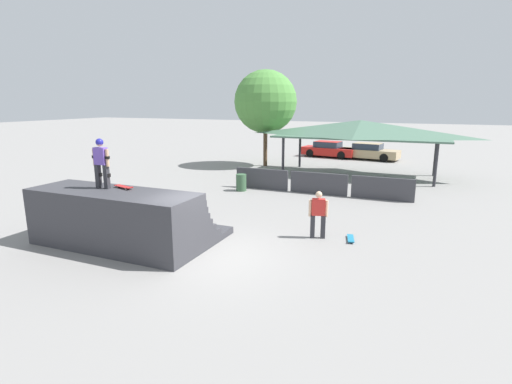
# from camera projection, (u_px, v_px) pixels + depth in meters

# --- Properties ---
(ground_plane) EXTENTS (160.00, 160.00, 0.00)m
(ground_plane) POSITION_uv_depth(u_px,v_px,m) (206.00, 256.00, 11.73)
(ground_plane) COLOR gray
(quarter_pipe_ramp) EXTENTS (5.51, 3.54, 1.79)m
(quarter_pipe_ramp) POSITION_uv_depth(u_px,v_px,m) (122.00, 220.00, 12.57)
(quarter_pipe_ramp) COLOR #38383D
(quarter_pipe_ramp) RESTS_ON ground
(skater_on_deck) EXTENTS (0.66, 0.23, 1.55)m
(skater_on_deck) POSITION_uv_depth(u_px,v_px,m) (101.00, 160.00, 12.26)
(skater_on_deck) COLOR #2D2D33
(skater_on_deck) RESTS_ON quarter_pipe_ramp
(skateboard_on_deck) EXTENTS (0.82, 0.42, 0.09)m
(skateboard_on_deck) POSITION_uv_depth(u_px,v_px,m) (124.00, 187.00, 12.40)
(skateboard_on_deck) COLOR silver
(skateboard_on_deck) RESTS_ON quarter_pipe_ramp
(bystander_walking) EXTENTS (0.64, 0.33, 1.59)m
(bystander_walking) POSITION_uv_depth(u_px,v_px,m) (318.00, 212.00, 13.08)
(bystander_walking) COLOR #2D2D33
(bystander_walking) RESTS_ON ground
(skateboard_on_ground) EXTENTS (0.38, 0.84, 0.09)m
(skateboard_on_ground) POSITION_uv_depth(u_px,v_px,m) (351.00, 239.00, 13.02)
(skateboard_on_ground) COLOR blue
(skateboard_on_ground) RESTS_ON ground
(barrier_fence) EXTENTS (8.83, 0.12, 1.05)m
(barrier_fence) POSITION_uv_depth(u_px,v_px,m) (319.00, 183.00, 19.47)
(barrier_fence) COLOR #3D3D42
(barrier_fence) RESTS_ON ground
(pavilion_shelter) EXTENTS (10.04, 4.08, 3.35)m
(pavilion_shelter) POSITION_uv_depth(u_px,v_px,m) (361.00, 129.00, 23.85)
(pavilion_shelter) COLOR #2D2D33
(pavilion_shelter) RESTS_ON ground
(tree_beside_pavilion) EXTENTS (4.26, 4.26, 6.55)m
(tree_beside_pavilion) POSITION_uv_depth(u_px,v_px,m) (266.00, 102.00, 27.17)
(tree_beside_pavilion) COLOR brown
(tree_beside_pavilion) RESTS_ON ground
(trash_bin) EXTENTS (0.52, 0.52, 0.85)m
(trash_bin) POSITION_uv_depth(u_px,v_px,m) (241.00, 183.00, 20.20)
(trash_bin) COLOR #385B3D
(trash_bin) RESTS_ON ground
(parked_car_red) EXTENTS (4.55, 2.24, 1.27)m
(parked_car_red) POSITION_uv_depth(u_px,v_px,m) (329.00, 150.00, 32.46)
(parked_car_red) COLOR red
(parked_car_red) RESTS_ON ground
(parked_car_tan) EXTENTS (4.70, 2.35, 1.27)m
(parked_car_tan) POSITION_uv_depth(u_px,v_px,m) (369.00, 152.00, 31.11)
(parked_car_tan) COLOR tan
(parked_car_tan) RESTS_ON ground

